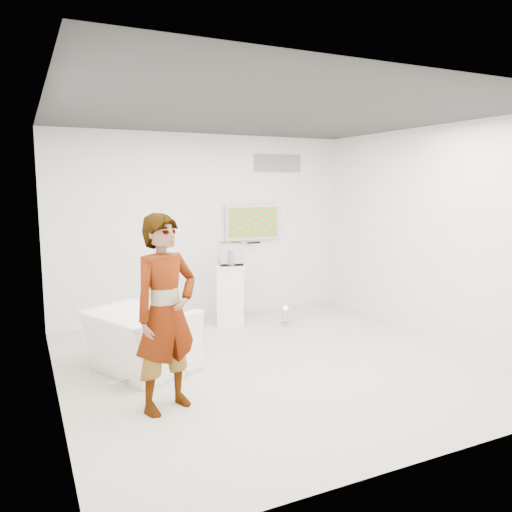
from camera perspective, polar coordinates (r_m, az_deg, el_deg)
name	(u,v)px	position (r m, az deg, el deg)	size (l,w,h in m)	color
room	(275,242)	(5.98, 2.16, 1.58)	(5.01, 5.01, 3.00)	#B8B4A9
tv	(253,222)	(8.54, -0.40, 3.89)	(1.00, 0.08, 0.60)	#BBBBBF
logo_decal	(278,163)	(8.78, 2.50, 10.53)	(0.90, 0.02, 0.30)	slate
person	(166,313)	(4.89, -10.27, -6.45)	(0.70, 0.46, 1.92)	white
armchair	(141,340)	(6.10, -13.04, -9.38)	(1.14, 0.99, 0.74)	white
pedestal	(230,294)	(7.89, -2.94, -4.38)	(0.46, 0.46, 0.95)	white
floor_uplight	(285,316)	(7.85, 3.39, -6.90)	(0.19, 0.19, 0.30)	silver
vitrine	(230,253)	(7.78, -2.97, 0.29)	(0.35, 0.35, 0.35)	white
console	(230,257)	(7.79, -2.97, -0.14)	(0.05, 0.17, 0.24)	white
wii_remote	(175,231)	(5.03, -9.23, 2.86)	(0.03, 0.13, 0.03)	white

